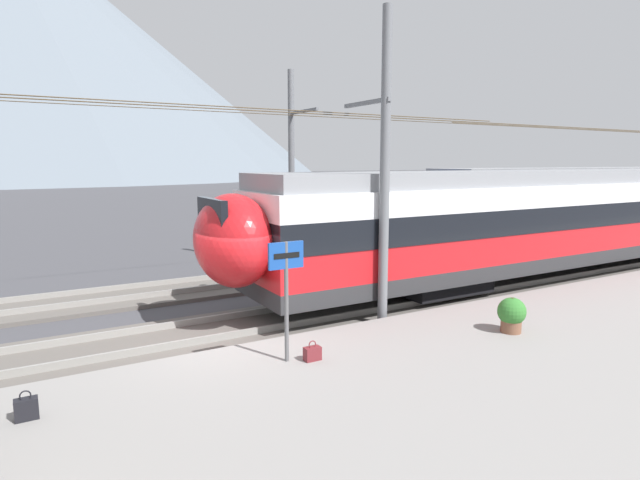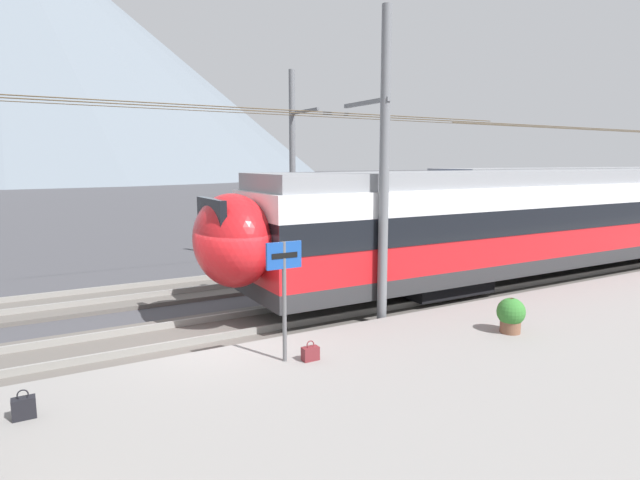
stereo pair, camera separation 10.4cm
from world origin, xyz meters
name	(u,v)px [view 1 (the left image)]	position (x,y,z in m)	size (l,w,h in m)	color
ground_plane	(225,352)	(0.00, 0.00, 0.00)	(400.00, 400.00, 0.00)	#424247
platform_slab	(353,456)	(0.00, -5.09, 0.20)	(120.00, 8.72, 0.39)	gray
track_near	(208,334)	(0.00, 1.15, 0.07)	(120.00, 3.00, 0.28)	#5B5651
track_far	(161,292)	(0.00, 5.84, 0.07)	(120.00, 3.00, 0.28)	#5B5651
train_near_platform	(609,212)	(15.94, 1.15, 2.23)	(32.04, 2.91, 4.27)	#2D2D30
catenary_mast_mid	(382,168)	(3.97, -0.33, 3.99)	(42.62, 1.89, 7.70)	slate
catenary_mast_far_side	(293,165)	(5.61, 7.59, 4.00)	(42.62, 2.19, 7.61)	slate
platform_sign	(286,274)	(0.52, -2.05, 2.07)	(0.70, 0.08, 2.29)	#59595B
handbag_beside_passenger	(26,409)	(-3.80, -2.17, 0.55)	(0.32, 0.18, 0.45)	black
handbag_near_sign	(312,353)	(0.96, -2.26, 0.53)	(0.32, 0.18, 0.39)	maroon
potted_plant_platform_edge	(512,313)	(5.58, -3.01, 0.82)	(0.62, 0.62, 0.78)	brown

